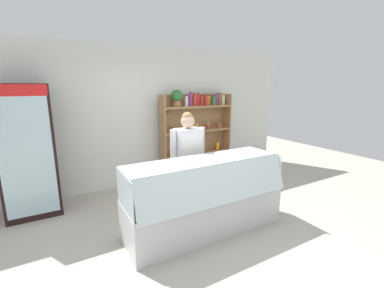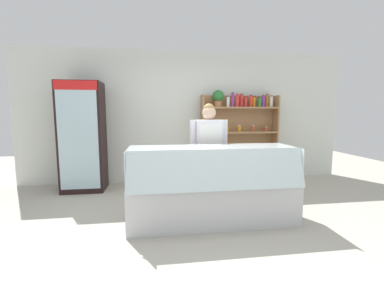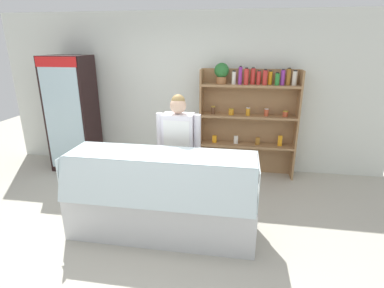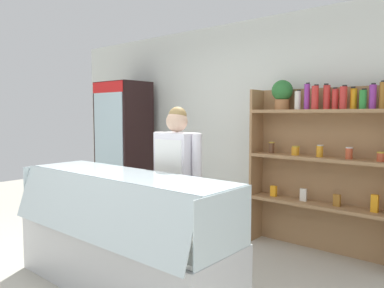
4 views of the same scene
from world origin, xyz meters
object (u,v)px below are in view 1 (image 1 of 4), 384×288
(drinks_fridge, at_px, (28,152))
(deli_display_case, at_px, (204,209))
(shelving_unit, at_px, (195,129))
(shop_clerk, at_px, (188,155))

(drinks_fridge, bearing_deg, deli_display_case, -40.00)
(deli_display_case, bearing_deg, drinks_fridge, 140.00)
(drinks_fridge, relative_size, deli_display_case, 0.92)
(shelving_unit, distance_m, deli_display_case, 2.29)
(shop_clerk, bearing_deg, shelving_unit, 56.14)
(shelving_unit, bearing_deg, shop_clerk, -123.86)
(drinks_fridge, height_order, shop_clerk, drinks_fridge)
(deli_display_case, height_order, shop_clerk, shop_clerk)
(drinks_fridge, height_order, shelving_unit, drinks_fridge)
(shelving_unit, relative_size, shop_clerk, 1.20)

